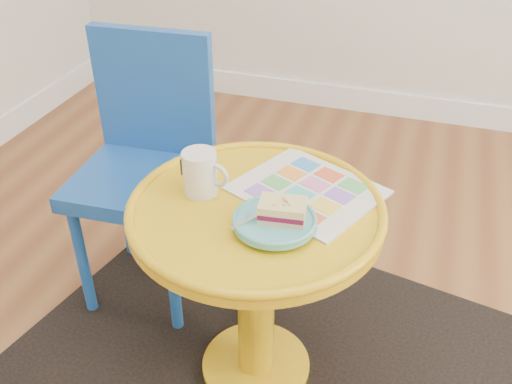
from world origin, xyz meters
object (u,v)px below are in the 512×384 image
(side_table, at_px, (256,260))
(newspaper, at_px, (307,190))
(chair, at_px, (146,155))
(plate, at_px, (275,222))
(mug, at_px, (201,172))

(side_table, bearing_deg, newspaper, 46.15)
(newspaper, bearing_deg, chair, -173.68)
(side_table, distance_m, plate, 0.19)
(chair, bearing_deg, plate, -37.58)
(mug, height_order, plate, mug)
(chair, bearing_deg, newspaper, -21.44)
(side_table, height_order, chair, chair)
(chair, height_order, plate, chair)
(side_table, height_order, mug, mug)
(chair, height_order, mug, chair)
(chair, xyz_separation_m, plate, (0.48, -0.33, 0.11))
(plate, bearing_deg, newspaper, 78.73)
(mug, bearing_deg, chair, 147.25)
(newspaper, distance_m, plate, 0.16)
(side_table, xyz_separation_m, chair, (-0.42, 0.27, 0.06))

